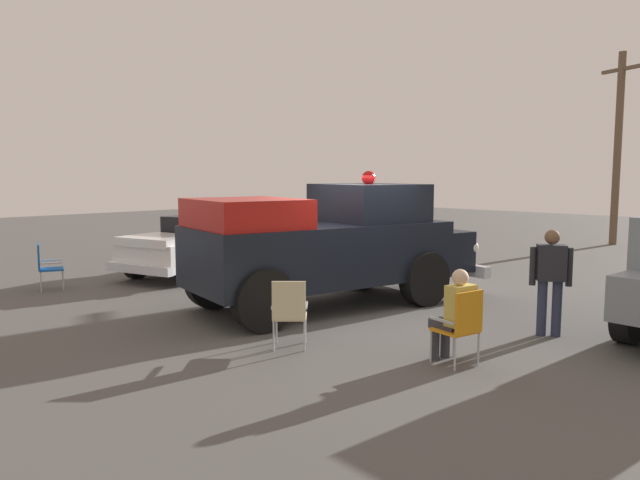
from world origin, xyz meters
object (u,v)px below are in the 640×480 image
(lawn_chair_near_truck, at_px, (462,322))
(spectator_seated, at_px, (455,312))
(classic_hot_rod, at_px, (201,244))
(vintage_fire_truck, at_px, (330,244))
(utility_pole, at_px, (618,146))
(lawn_chair_spare, at_px, (289,309))
(lawn_chair_by_car, at_px, (45,263))
(spectator_standing, at_px, (551,275))

(lawn_chair_near_truck, relative_size, spectator_seated, 0.79)
(classic_hot_rod, xyz_separation_m, lawn_chair_near_truck, (-8.74, 1.90, -0.16))
(vintage_fire_truck, height_order, utility_pole, utility_pole)
(vintage_fire_truck, relative_size, utility_pole, 0.93)
(lawn_chair_spare, bearing_deg, classic_hot_rod, -24.40)
(lawn_chair_spare, bearing_deg, lawn_chair_near_truck, -153.72)
(utility_pole, bearing_deg, lawn_chair_by_car, 71.70)
(classic_hot_rod, bearing_deg, lawn_chair_by_car, 82.48)
(lawn_chair_spare, bearing_deg, utility_pole, -85.86)
(lawn_chair_by_car, height_order, spectator_standing, spectator_standing)
(classic_hot_rod, distance_m, spectator_seated, 8.81)
(lawn_chair_by_car, xyz_separation_m, utility_pole, (-5.83, -17.61, 2.92))
(lawn_chair_spare, height_order, utility_pole, utility_pole)
(lawn_chair_near_truck, bearing_deg, vintage_fire_truck, -20.98)
(lawn_chair_near_truck, xyz_separation_m, lawn_chair_by_car, (9.23, 1.80, 0.00))
(spectator_standing, height_order, utility_pole, utility_pole)
(spectator_seated, xyz_separation_m, spectator_standing, (-0.32, -2.23, 0.27))
(vintage_fire_truck, distance_m, lawn_chair_by_car, 6.39)
(lawn_chair_near_truck, height_order, lawn_chair_by_car, same)
(classic_hot_rod, height_order, lawn_chair_near_truck, classic_hot_rod)
(spectator_standing, bearing_deg, vintage_fire_truck, 11.72)
(lawn_chair_spare, relative_size, spectator_seated, 0.79)
(lawn_chair_spare, height_order, spectator_seated, spectator_seated)
(lawn_chair_near_truck, height_order, lawn_chair_spare, same)
(vintage_fire_truck, bearing_deg, classic_hot_rod, -5.28)
(spectator_seated, bearing_deg, lawn_chair_near_truck, 167.20)
(classic_hot_rod, bearing_deg, spectator_standing, -177.71)
(lawn_chair_spare, distance_m, spectator_seated, 2.33)
(lawn_chair_by_car, relative_size, spectator_standing, 0.61)
(classic_hot_rod, relative_size, spectator_standing, 2.80)
(classic_hot_rod, distance_m, lawn_chair_spare, 7.21)
(classic_hot_rod, bearing_deg, vintage_fire_truck, 174.72)
(lawn_chair_by_car, height_order, lawn_chair_spare, same)
(spectator_standing, bearing_deg, classic_hot_rod, 2.29)
(lawn_chair_by_car, bearing_deg, lawn_chair_spare, -174.16)
(lawn_chair_near_truck, relative_size, lawn_chair_spare, 1.00)
(lawn_chair_by_car, bearing_deg, utility_pole, -108.30)
(vintage_fire_truck, distance_m, classic_hot_rod, 5.03)
(classic_hot_rod, bearing_deg, lawn_chair_spare, 155.60)
(classic_hot_rod, relative_size, lawn_chair_spare, 4.60)
(vintage_fire_truck, distance_m, lawn_chair_spare, 3.03)
(utility_pole, bearing_deg, classic_hot_rod, 69.02)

